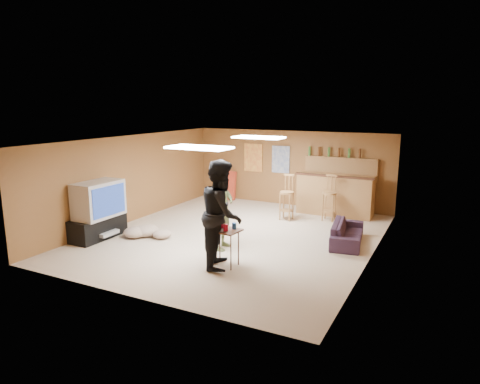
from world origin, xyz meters
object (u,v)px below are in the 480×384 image
at_px(person_black, 222,214).
at_px(sofa, 347,233).
at_px(tv_body, 99,199).
at_px(bar_counter, 335,195).
at_px(person_olive, 222,206).
at_px(tray_table, 225,248).

distance_m(person_black, sofa, 3.07).
height_order(tv_body, person_black, person_black).
height_order(bar_counter, person_olive, person_olive).
bearing_deg(bar_counter, sofa, -69.01).
bearing_deg(person_olive, bar_counter, -32.73).
bearing_deg(person_olive, tv_body, 90.63).
relative_size(tv_body, bar_counter, 0.55).
bearing_deg(bar_counter, tray_table, -100.43).
bearing_deg(sofa, tv_body, 104.87).
relative_size(tv_body, person_olive, 0.61).
distance_m(sofa, tray_table, 2.93).
bearing_deg(tray_table, person_black, -176.17).
bearing_deg(tv_body, person_black, -3.34).
bearing_deg(person_olive, tray_table, -160.39).
height_order(person_black, sofa, person_black).
xyz_separation_m(tv_body, person_olive, (2.77, 0.66, 0.01)).
relative_size(bar_counter, tray_table, 2.82).
bearing_deg(person_black, sofa, -59.54).
distance_m(tv_body, person_black, 3.24).
xyz_separation_m(person_olive, person_black, (0.47, -0.84, 0.09)).
xyz_separation_m(tv_body, person_black, (3.23, -0.19, 0.10)).
bearing_deg(bar_counter, person_black, -101.18).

